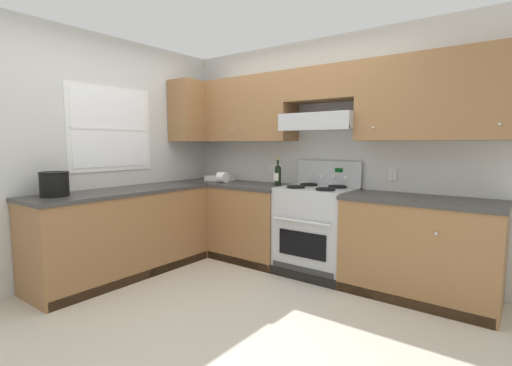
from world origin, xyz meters
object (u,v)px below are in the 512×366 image
(stove, at_px, (316,230))
(wine_bottle, at_px, (278,174))
(bowl, at_px, (220,179))
(bucket, at_px, (54,184))
(paper_towel_roll, at_px, (223,177))

(stove, height_order, wine_bottle, wine_bottle)
(stove, bearing_deg, bowl, 176.31)
(wine_bottle, bearing_deg, bucket, -119.90)
(bowl, bearing_deg, wine_bottle, -1.50)
(stove, distance_m, bucket, 2.59)
(bowl, bearing_deg, paper_towel_roll, -39.98)
(wine_bottle, distance_m, bucket, 2.28)
(paper_towel_roll, bearing_deg, wine_bottle, 11.88)
(stove, xyz_separation_m, bowl, (-1.47, 0.09, 0.45))
(stove, distance_m, paper_towel_roll, 1.36)
(stove, relative_size, paper_towel_roll, 9.08)
(wine_bottle, bearing_deg, stove, -7.46)
(bucket, bearing_deg, paper_towel_roll, 77.16)
(wine_bottle, bearing_deg, bowl, 178.50)
(bowl, height_order, bucket, bucket)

